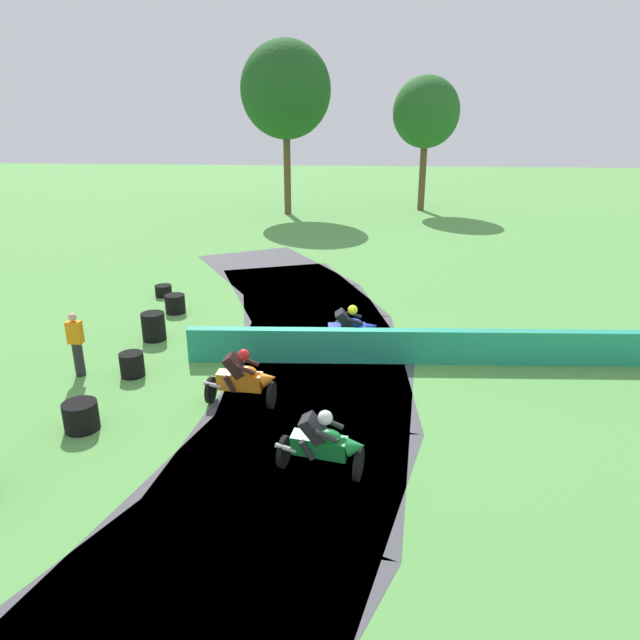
{
  "coord_description": "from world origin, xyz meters",
  "views": [
    {
      "loc": [
        1.17,
        -13.76,
        6.13
      ],
      "look_at": [
        -0.1,
        0.7,
        0.9
      ],
      "focal_mm": 32.24,
      "sensor_mm": 36.0,
      "label": 1
    }
  ],
  "objects_px": {
    "track_marshal": "(77,345)",
    "motorcycle_trailing_blue": "(349,329)",
    "tire_stack_mid_b": "(132,364)",
    "tire_stack_extra_a": "(175,304)",
    "motorcycle_chase_orange": "(243,379)",
    "motorcycle_lead_green": "(323,443)",
    "tire_stack_extra_b": "(163,291)",
    "tire_stack_mid_a": "(81,416)",
    "tire_stack_far": "(154,326)"
  },
  "relations": [
    {
      "from": "track_marshal",
      "to": "motorcycle_trailing_blue",
      "type": "bearing_deg",
      "value": 17.64
    },
    {
      "from": "motorcycle_trailing_blue",
      "to": "tire_stack_mid_b",
      "type": "xyz_separation_m",
      "value": [
        -5.28,
        -2.01,
        -0.35
      ]
    },
    {
      "from": "tire_stack_extra_a",
      "to": "track_marshal",
      "type": "xyz_separation_m",
      "value": [
        -0.81,
        -4.86,
        0.52
      ]
    },
    {
      "from": "motorcycle_chase_orange",
      "to": "motorcycle_trailing_blue",
      "type": "relative_size",
      "value": 1.01
    },
    {
      "from": "motorcycle_lead_green",
      "to": "tire_stack_extra_b",
      "type": "xyz_separation_m",
      "value": [
        -6.54,
        10.23,
        -0.45
      ]
    },
    {
      "from": "tire_stack_mid_a",
      "to": "tire_stack_mid_b",
      "type": "bearing_deg",
      "value": 89.35
    },
    {
      "from": "motorcycle_chase_orange",
      "to": "tire_stack_mid_b",
      "type": "bearing_deg",
      "value": 157.2
    },
    {
      "from": "motorcycle_lead_green",
      "to": "track_marshal",
      "type": "relative_size",
      "value": 1.05
    },
    {
      "from": "tire_stack_far",
      "to": "tire_stack_extra_b",
      "type": "distance_m",
      "value": 4.26
    },
    {
      "from": "tire_stack_far",
      "to": "motorcycle_chase_orange",
      "type": "bearing_deg",
      "value": -47.32
    },
    {
      "from": "tire_stack_extra_b",
      "to": "track_marshal",
      "type": "relative_size",
      "value": 0.36
    },
    {
      "from": "tire_stack_mid_b",
      "to": "tire_stack_far",
      "type": "height_order",
      "value": "tire_stack_far"
    },
    {
      "from": "motorcycle_chase_orange",
      "to": "motorcycle_trailing_blue",
      "type": "xyz_separation_m",
      "value": [
        2.2,
        3.3,
        -0.01
      ]
    },
    {
      "from": "tire_stack_extra_b",
      "to": "tire_stack_mid_b",
      "type": "bearing_deg",
      "value": -77.0
    },
    {
      "from": "tire_stack_extra_a",
      "to": "tire_stack_far",
      "type": "bearing_deg",
      "value": -86.06
    },
    {
      "from": "tire_stack_mid_b",
      "to": "tire_stack_extra_b",
      "type": "distance_m",
      "value": 6.66
    },
    {
      "from": "tire_stack_mid_b",
      "to": "track_marshal",
      "type": "bearing_deg",
      "value": -176.25
    },
    {
      "from": "motorcycle_lead_green",
      "to": "motorcycle_chase_orange",
      "type": "height_order",
      "value": "motorcycle_chase_orange"
    },
    {
      "from": "motorcycle_chase_orange",
      "to": "tire_stack_extra_b",
      "type": "bearing_deg",
      "value": 120.44
    },
    {
      "from": "motorcycle_trailing_blue",
      "to": "track_marshal",
      "type": "xyz_separation_m",
      "value": [
        -6.58,
        -2.09,
        0.16
      ]
    },
    {
      "from": "tire_stack_mid_a",
      "to": "motorcycle_trailing_blue",
      "type": "bearing_deg",
      "value": 40.81
    },
    {
      "from": "track_marshal",
      "to": "tire_stack_far",
      "type": "bearing_deg",
      "value": 68.63
    },
    {
      "from": "tire_stack_mid_b",
      "to": "tire_stack_extra_b",
      "type": "relative_size",
      "value": 1.03
    },
    {
      "from": "motorcycle_lead_green",
      "to": "tire_stack_extra_b",
      "type": "distance_m",
      "value": 12.15
    },
    {
      "from": "tire_stack_mid_a",
      "to": "tire_stack_far",
      "type": "distance_m",
      "value": 4.99
    },
    {
      "from": "motorcycle_trailing_blue",
      "to": "tire_stack_extra_a",
      "type": "bearing_deg",
      "value": 154.4
    },
    {
      "from": "motorcycle_chase_orange",
      "to": "track_marshal",
      "type": "height_order",
      "value": "track_marshal"
    },
    {
      "from": "tire_stack_far",
      "to": "motorcycle_trailing_blue",
      "type": "bearing_deg",
      "value": -4.0
    },
    {
      "from": "tire_stack_extra_a",
      "to": "tire_stack_extra_b",
      "type": "bearing_deg",
      "value": 120.35
    },
    {
      "from": "motorcycle_chase_orange",
      "to": "tire_stack_mid_a",
      "type": "xyz_separation_m",
      "value": [
        -3.1,
        -1.28,
        -0.36
      ]
    },
    {
      "from": "tire_stack_extra_a",
      "to": "track_marshal",
      "type": "relative_size",
      "value": 0.39
    },
    {
      "from": "motorcycle_chase_orange",
      "to": "motorcycle_trailing_blue",
      "type": "height_order",
      "value": "motorcycle_chase_orange"
    },
    {
      "from": "tire_stack_extra_a",
      "to": "tire_stack_mid_a",
      "type": "bearing_deg",
      "value": -86.38
    },
    {
      "from": "motorcycle_chase_orange",
      "to": "tire_stack_extra_a",
      "type": "relative_size",
      "value": 2.64
    },
    {
      "from": "tire_stack_mid_a",
      "to": "tire_stack_extra_b",
      "type": "distance_m",
      "value": 9.18
    },
    {
      "from": "tire_stack_mid_b",
      "to": "tire_stack_extra_a",
      "type": "relative_size",
      "value": 0.93
    },
    {
      "from": "motorcycle_chase_orange",
      "to": "tire_stack_far",
      "type": "height_order",
      "value": "motorcycle_chase_orange"
    },
    {
      "from": "tire_stack_far",
      "to": "track_marshal",
      "type": "xyz_separation_m",
      "value": [
        -0.97,
        -2.49,
        0.42
      ]
    },
    {
      "from": "tire_stack_mid_b",
      "to": "motorcycle_lead_green",
      "type": "bearing_deg",
      "value": -36.53
    },
    {
      "from": "motorcycle_lead_green",
      "to": "tire_stack_far",
      "type": "bearing_deg",
      "value": 131.21
    },
    {
      "from": "tire_stack_extra_b",
      "to": "track_marshal",
      "type": "distance_m",
      "value": 6.61
    },
    {
      "from": "tire_stack_mid_a",
      "to": "tire_stack_extra_a",
      "type": "bearing_deg",
      "value": 93.62
    },
    {
      "from": "motorcycle_chase_orange",
      "to": "track_marshal",
      "type": "xyz_separation_m",
      "value": [
        -4.38,
        1.21,
        0.16
      ]
    },
    {
      "from": "tire_stack_mid_b",
      "to": "tire_stack_mid_a",
      "type": "bearing_deg",
      "value": -90.65
    },
    {
      "from": "tire_stack_mid_b",
      "to": "tire_stack_extra_b",
      "type": "bearing_deg",
      "value": 103.0
    },
    {
      "from": "tire_stack_far",
      "to": "tire_stack_extra_b",
      "type": "bearing_deg",
      "value": 105.94
    },
    {
      "from": "motorcycle_lead_green",
      "to": "tire_stack_extra_b",
      "type": "bearing_deg",
      "value": 122.61
    },
    {
      "from": "tire_stack_extra_a",
      "to": "tire_stack_mid_b",
      "type": "bearing_deg",
      "value": -84.09
    },
    {
      "from": "tire_stack_mid_b",
      "to": "tire_stack_extra_a",
      "type": "bearing_deg",
      "value": 95.91
    },
    {
      "from": "motorcycle_lead_green",
      "to": "motorcycle_trailing_blue",
      "type": "height_order",
      "value": "same"
    }
  ]
}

